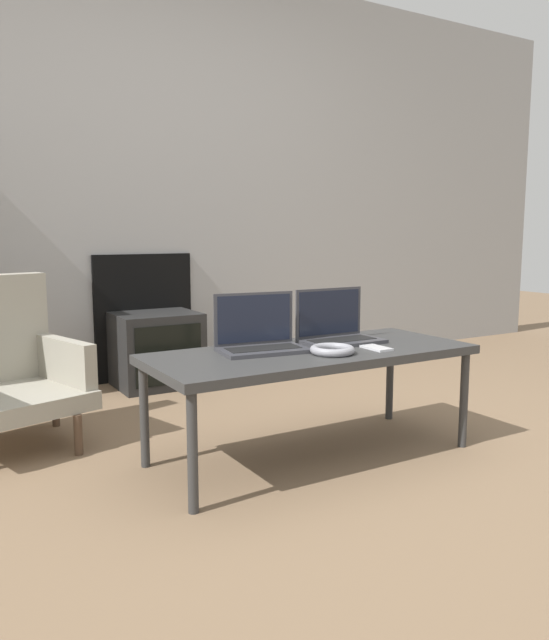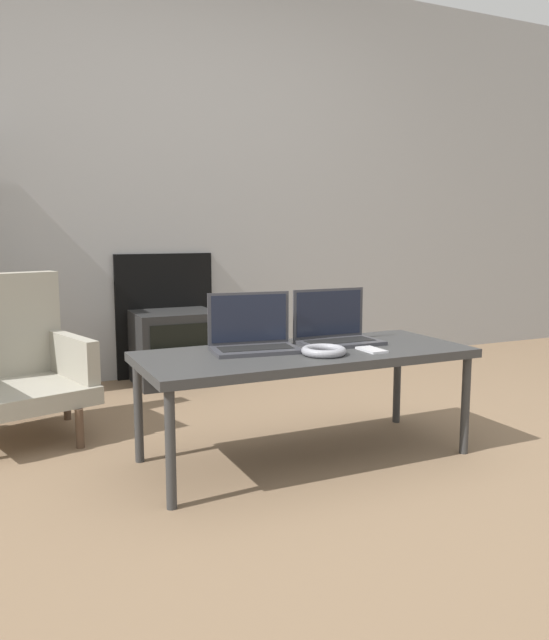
{
  "view_description": "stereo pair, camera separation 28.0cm",
  "coord_description": "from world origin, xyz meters",
  "px_view_note": "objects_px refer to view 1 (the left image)",
  "views": [
    {
      "loc": [
        -1.41,
        -1.79,
        0.94
      ],
      "look_at": [
        0.0,
        0.59,
        0.54
      ],
      "focal_mm": 35.0,
      "sensor_mm": 36.0,
      "label": 1
    },
    {
      "loc": [
        -1.17,
        -1.92,
        0.94
      ],
      "look_at": [
        0.0,
        0.59,
        0.54
      ],
      "focal_mm": 35.0,
      "sensor_mm": 36.0,
      "label": 2
    }
  ],
  "objects_px": {
    "headphones": "(332,350)",
    "tv": "(157,349)",
    "phone": "(376,348)",
    "laptop_left": "(260,337)",
    "laptop_right": "(337,330)"
  },
  "relations": [
    {
      "from": "phone",
      "to": "tv",
      "type": "height_order",
      "value": "phone"
    },
    {
      "from": "laptop_left",
      "to": "phone",
      "type": "relative_size",
      "value": 2.77
    },
    {
      "from": "headphones",
      "to": "phone",
      "type": "distance_m",
      "value": 0.22
    },
    {
      "from": "phone",
      "to": "laptop_left",
      "type": "bearing_deg",
      "value": 153.07
    },
    {
      "from": "laptop_left",
      "to": "tv",
      "type": "bearing_deg",
      "value": 94.67
    },
    {
      "from": "laptop_left",
      "to": "tv",
      "type": "distance_m",
      "value": 1.42
    },
    {
      "from": "laptop_left",
      "to": "tv",
      "type": "height_order",
      "value": "laptop_left"
    },
    {
      "from": "tv",
      "to": "headphones",
      "type": "bearing_deg",
      "value": -84.58
    },
    {
      "from": "laptop_left",
      "to": "laptop_right",
      "type": "distance_m",
      "value": 0.39
    },
    {
      "from": "laptop_left",
      "to": "laptop_right",
      "type": "bearing_deg",
      "value": 7.28
    },
    {
      "from": "phone",
      "to": "tv",
      "type": "bearing_deg",
      "value": 102.87
    },
    {
      "from": "headphones",
      "to": "phone",
      "type": "bearing_deg",
      "value": -2.89
    },
    {
      "from": "headphones",
      "to": "tv",
      "type": "relative_size",
      "value": 0.36
    },
    {
      "from": "headphones",
      "to": "laptop_left",
      "type": "bearing_deg",
      "value": 135.87
    },
    {
      "from": "laptop_right",
      "to": "phone",
      "type": "relative_size",
      "value": 2.6
    }
  ]
}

